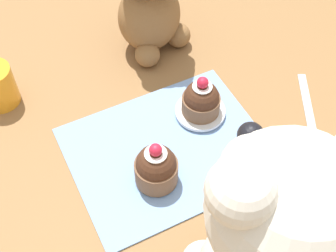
# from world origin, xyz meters

# --- Properties ---
(ground_plane) EXTENTS (4.00, 4.00, 0.00)m
(ground_plane) POSITION_xyz_m (0.00, 0.00, 0.00)
(ground_plane) COLOR olive
(knitted_placemat) EXTENTS (0.27, 0.21, 0.01)m
(knitted_placemat) POSITION_xyz_m (0.00, 0.00, 0.00)
(knitted_placemat) COLOR #7A9ED1
(knitted_placemat) RESTS_ON ground_plane
(teddy_bear_cream) EXTENTS (0.15, 0.16, 0.29)m
(teddy_bear_cream) POSITION_xyz_m (0.00, 0.22, 0.14)
(teddy_bear_cream) COLOR silver
(teddy_bear_cream) RESTS_ON ground_plane
(cupcake_near_cream_bear) EXTENTS (0.06, 0.06, 0.07)m
(cupcake_near_cream_bear) POSITION_xyz_m (0.04, 0.04, 0.03)
(cupcake_near_cream_bear) COLOR brown
(cupcake_near_cream_bear) RESTS_ON knitted_placemat
(saucer_plate) EXTENTS (0.07, 0.07, 0.01)m
(saucer_plate) POSITION_xyz_m (-0.07, -0.04, 0.01)
(saucer_plate) COLOR silver
(saucer_plate) RESTS_ON knitted_placemat
(cupcake_near_tan_bear) EXTENTS (0.06, 0.06, 0.07)m
(cupcake_near_tan_bear) POSITION_xyz_m (-0.07, -0.04, 0.03)
(cupcake_near_tan_bear) COLOR brown
(cupcake_near_tan_bear) RESTS_ON saucer_plate
(teaspoon) EXTENTS (0.07, 0.12, 0.01)m
(teaspoon) POSITION_xyz_m (-0.22, 0.02, 0.00)
(teaspoon) COLOR silver
(teaspoon) RESTS_ON ground_plane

